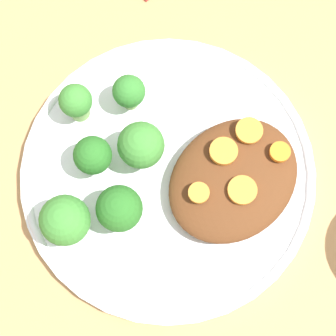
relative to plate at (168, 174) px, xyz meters
name	(u,v)px	position (x,y,z in m)	size (l,w,h in m)	color
ground_plane	(168,176)	(0.00, 0.00, -0.01)	(4.00, 4.00, 0.00)	tan
plate	(168,174)	(0.00, 0.00, 0.00)	(0.29, 0.29, 0.02)	white
stew_mound	(233,180)	(-0.04, 0.05, 0.02)	(0.13, 0.11, 0.03)	#5B3319
broccoli_floret_0	(65,221)	(0.10, -0.03, 0.04)	(0.05, 0.05, 0.06)	#7FA85B
broccoli_floret_1	(93,156)	(0.04, -0.05, 0.03)	(0.04, 0.04, 0.05)	#7FA85B
broccoli_floret_2	(121,210)	(0.06, 0.00, 0.04)	(0.04, 0.04, 0.06)	#759E51
broccoli_floret_3	(141,146)	(0.01, -0.03, 0.04)	(0.04, 0.04, 0.06)	#7FA85B
broccoli_floret_4	(129,92)	(-0.02, -0.08, 0.03)	(0.03, 0.03, 0.05)	#759E51
broccoli_floret_5	(76,102)	(0.02, -0.11, 0.03)	(0.03, 0.03, 0.05)	#759E51
carrot_slice_0	(199,192)	(0.00, 0.04, 0.04)	(0.02, 0.02, 0.00)	orange
carrot_slice_1	(224,151)	(-0.04, 0.03, 0.04)	(0.03, 0.03, 0.01)	orange
carrot_slice_2	(280,152)	(-0.08, 0.07, 0.04)	(0.02, 0.02, 0.01)	orange
carrot_slice_3	(249,131)	(-0.08, 0.03, 0.04)	(0.03, 0.03, 0.00)	orange
carrot_slice_4	(242,190)	(-0.03, 0.07, 0.04)	(0.03, 0.03, 0.00)	orange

